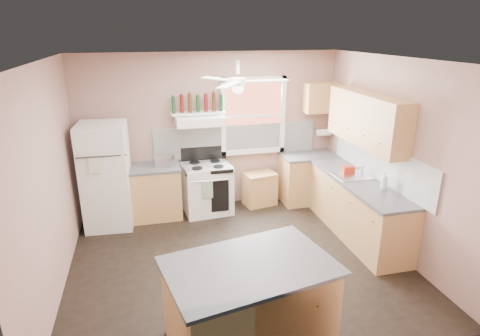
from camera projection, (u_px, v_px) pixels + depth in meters
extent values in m
plane|color=black|center=(238.00, 260.00, 5.57)|extent=(4.50, 4.50, 0.00)
plane|color=white|center=(238.00, 60.00, 4.69)|extent=(4.50, 4.50, 0.00)
cube|color=#936E61|center=(211.00, 132.00, 6.98)|extent=(4.50, 0.05, 2.70)
cube|color=#936E61|center=(395.00, 156.00, 5.64)|extent=(0.05, 4.00, 2.70)
cube|color=#936E61|center=(46.00, 184.00, 4.61)|extent=(0.05, 4.00, 2.70)
cube|color=white|center=(236.00, 140.00, 7.11)|extent=(2.90, 0.03, 0.55)
cube|color=white|center=(379.00, 162.00, 5.96)|extent=(0.03, 2.60, 0.55)
cube|color=brown|center=(253.00, 116.00, 7.03)|extent=(1.00, 0.02, 1.20)
cube|color=white|center=(253.00, 116.00, 7.01)|extent=(1.16, 0.07, 1.36)
cube|color=white|center=(106.00, 176.00, 6.32)|extent=(0.76, 0.75, 1.69)
cube|color=#AF8248|center=(153.00, 193.00, 6.75)|extent=(0.90, 0.60, 0.86)
cube|color=#474749|center=(151.00, 168.00, 6.60)|extent=(0.92, 0.62, 0.04)
cube|color=silver|center=(165.00, 161.00, 6.59)|extent=(0.32, 0.26, 0.18)
cube|color=white|center=(207.00, 189.00, 6.93)|extent=(0.84, 0.70, 0.86)
cube|color=white|center=(200.00, 120.00, 6.59)|extent=(0.78, 0.50, 0.14)
cube|color=white|center=(198.00, 113.00, 6.67)|extent=(0.90, 0.26, 0.03)
cube|color=#AF8248|center=(260.00, 190.00, 7.27)|extent=(0.61, 0.47, 0.55)
cube|color=#AF8248|center=(309.00, 179.00, 7.38)|extent=(1.00, 0.60, 0.86)
cube|color=#AF8248|center=(357.00, 209.00, 6.14)|extent=(0.60, 2.20, 0.86)
cube|color=#474749|center=(310.00, 156.00, 7.24)|extent=(1.02, 0.62, 0.04)
cube|color=#474749|center=(359.00, 182.00, 5.99)|extent=(0.62, 2.22, 0.04)
cube|color=silver|center=(353.00, 176.00, 6.17)|extent=(0.55, 0.45, 0.03)
cylinder|color=silver|center=(362.00, 171.00, 6.18)|extent=(0.03, 0.03, 0.14)
cube|color=#AF8248|center=(367.00, 119.00, 5.92)|extent=(0.33, 1.80, 0.76)
cube|color=#AF8248|center=(321.00, 98.00, 7.07)|extent=(0.60, 0.33, 0.52)
cylinder|color=white|center=(324.00, 133.00, 7.33)|extent=(0.26, 0.12, 0.12)
cube|color=#AF8248|center=(249.00, 305.00, 4.00)|extent=(1.67, 1.23, 0.86)
cube|color=#474749|center=(250.00, 266.00, 3.86)|extent=(1.78, 1.34, 0.04)
cylinder|color=white|center=(238.00, 82.00, 4.77)|extent=(0.20, 0.20, 0.08)
imported|color=silver|center=(385.00, 181.00, 5.62)|extent=(0.13, 0.13, 0.25)
cube|color=#B1220F|center=(348.00, 169.00, 6.32)|extent=(0.19, 0.14, 0.10)
cylinder|color=#143819|center=(174.00, 105.00, 6.53)|extent=(0.06, 0.06, 0.27)
cylinder|color=#590F0F|center=(182.00, 104.00, 6.56)|extent=(0.06, 0.06, 0.29)
cylinder|color=#3F230F|center=(190.00, 103.00, 6.58)|extent=(0.06, 0.06, 0.31)
cylinder|color=#143819|center=(198.00, 104.00, 6.62)|extent=(0.06, 0.06, 0.27)
cylinder|color=#590F0F|center=(206.00, 103.00, 6.65)|extent=(0.06, 0.06, 0.29)
cylinder|color=#3F230F|center=(214.00, 102.00, 6.67)|extent=(0.06, 0.06, 0.31)
cylinder|color=#143819|center=(222.00, 103.00, 6.71)|extent=(0.06, 0.06, 0.27)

